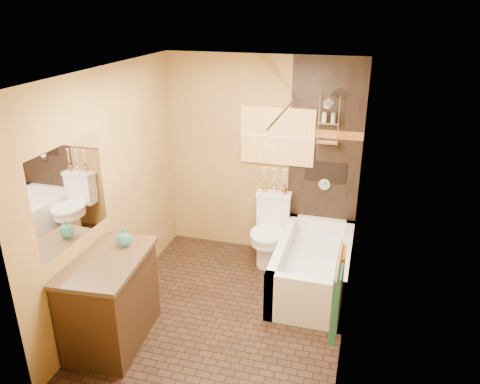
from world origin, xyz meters
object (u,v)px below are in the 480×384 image
(bathtub, at_px, (313,270))
(vanity, at_px, (111,300))
(toilet, at_px, (270,230))
(sunset_painting, at_px, (277,136))

(bathtub, relative_size, vanity, 1.41)
(bathtub, height_order, vanity, vanity)
(toilet, distance_m, vanity, 2.17)
(sunset_painting, relative_size, toilet, 1.06)
(toilet, bearing_deg, bathtub, -40.93)
(bathtub, bearing_deg, toilet, 143.22)
(bathtub, height_order, toilet, toilet)
(bathtub, bearing_deg, sunset_painting, 129.61)
(bathtub, xyz_separation_m, vanity, (-1.72, -1.41, 0.23))
(sunset_painting, bearing_deg, bathtub, -50.39)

